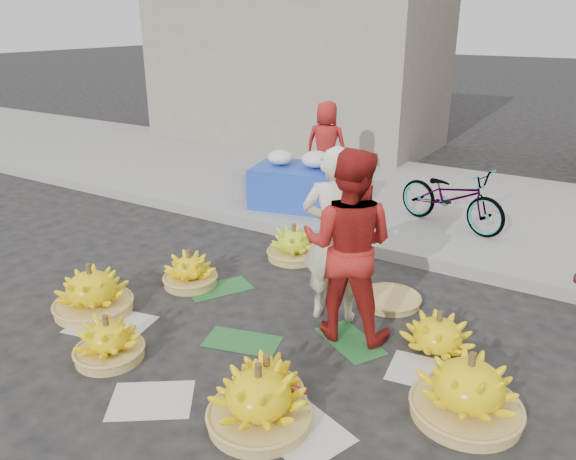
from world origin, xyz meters
The scene contains 22 objects.
ground centered at (0.00, 0.00, 0.00)m, with size 80.00×80.00×0.00m, color black.
curb centered at (0.00, 2.20, 0.07)m, with size 40.00×0.25×0.15m, color gray.
sidewalk centered at (0.00, 4.30, 0.06)m, with size 40.00×4.00×0.12m, color gray.
building_left centered at (-4.00, 7.20, 2.00)m, with size 6.00×3.00×4.00m, color gray.
newspaper_scatter centered at (0.00, -0.80, 0.00)m, with size 3.20×1.80×0.00m, color beige, non-canonical shape.
banana_leaves centered at (-0.10, 0.20, 0.00)m, with size 2.00×1.00×0.00m, color #1C5425, non-canonical shape.
banana_bunch_0 centered at (-1.64, -0.50, 0.21)m, with size 0.84×0.84×0.49m.
banana_bunch_1 centered at (-0.89, -0.98, 0.17)m, with size 0.62×0.62×0.40m.
banana_bunch_2 centered at (0.62, -0.99, 0.21)m, with size 0.81×0.81×0.48m.
banana_bunch_3 centered at (0.52, -0.74, 0.16)m, with size 0.55×0.55×0.38m.
banana_bunch_4 centered at (1.82, -0.14, 0.23)m, with size 0.85×0.85×0.51m.
banana_bunch_5 centered at (1.38, 0.58, 0.16)m, with size 0.62×0.62×0.36m.
banana_bunch_6 centered at (-1.22, 0.42, 0.16)m, with size 0.55×0.55×0.40m.
banana_bunch_7 centered at (-0.65, 1.59, 0.18)m, with size 0.60×0.60×0.42m.
basket_spare centered at (0.73, 1.14, 0.03)m, with size 0.59×0.59×0.07m, color tan.
incense_stack centered at (0.67, -0.63, 0.05)m, with size 0.23×0.07×0.10m, color red.
vendor_cream centered at (0.36, 0.62, 0.82)m, with size 0.60×0.39×1.64m, color #F2EBCB.
vendor_red centered at (0.59, 0.41, 0.84)m, with size 0.82×0.64×1.68m, color #B3221B.
flower_table centered at (-1.35, 3.00, 0.45)m, with size 1.51×1.12×0.79m.
grey_bucket centered at (-2.35, 2.95, 0.31)m, with size 0.34×0.34×0.38m, color gray.
flower_vendor centered at (-1.54, 4.03, 0.79)m, with size 0.66×0.43×1.34m, color #B3221B.
bicycle centered at (0.66, 3.29, 0.51)m, with size 1.50×0.52×0.79m, color gray.
Camera 1 is at (2.46, -3.58, 2.66)m, focal length 35.00 mm.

